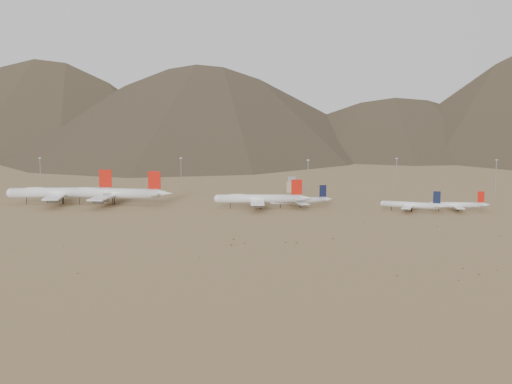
# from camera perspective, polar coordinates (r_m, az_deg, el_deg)

# --- Properties ---
(ground) EXTENTS (3000.00, 3000.00, 0.00)m
(ground) POSITION_cam_1_polar(r_m,az_deg,el_deg) (434.38, -1.72, -1.89)
(ground) COLOR #9F7952
(ground) RESTS_ON ground
(mountain_ridge) EXTENTS (4400.00, 1000.00, 300.00)m
(mountain_ridge) POSITION_cam_1_polar(r_m,az_deg,el_deg) (1329.53, 3.04, 10.59)
(mountain_ridge) COLOR #4A3E2C
(mountain_ridge) RESTS_ON ground
(widebody_west) EXTENTS (77.98, 60.89, 23.34)m
(widebody_west) POSITION_cam_1_polar(r_m,az_deg,el_deg) (499.47, -15.32, -0.03)
(widebody_west) COLOR white
(widebody_west) RESTS_ON ground
(widebody_centre) EXTENTS (77.86, 59.72, 23.11)m
(widebody_centre) POSITION_cam_1_polar(r_m,az_deg,el_deg) (488.52, -11.45, -0.09)
(widebody_centre) COLOR white
(widebody_centre) RESTS_ON ground
(widebody_east) EXTENTS (63.75, 49.30, 18.95)m
(widebody_east) POSITION_cam_1_polar(r_m,az_deg,el_deg) (461.94, 0.27, -0.53)
(widebody_east) COLOR white
(widebody_east) RESTS_ON ground
(narrowbody_a) EXTENTS (41.66, 31.12, 14.35)m
(narrowbody_a) POSITION_cam_1_polar(r_m,az_deg,el_deg) (467.95, 3.57, -0.68)
(narrowbody_a) COLOR white
(narrowbody_a) RESTS_ON ground
(narrowbody_b) EXTENTS (40.56, 30.04, 13.74)m
(narrowbody_b) POSITION_cam_1_polar(r_m,az_deg,el_deg) (458.19, 12.40, -1.02)
(narrowbody_b) COLOR white
(narrowbody_b) RESTS_ON ground
(narrowbody_c) EXTENTS (38.82, 27.85, 12.80)m
(narrowbody_c) POSITION_cam_1_polar(r_m,az_deg,el_deg) (467.64, 15.89, -1.00)
(narrowbody_c) COLOR white
(narrowbody_c) RESTS_ON ground
(control_tower) EXTENTS (8.00, 8.00, 12.00)m
(control_tower) POSITION_cam_1_polar(r_m,az_deg,el_deg) (549.89, 2.90, 0.55)
(control_tower) COLOR #9C8A6A
(control_tower) RESTS_ON ground
(mast_far_west) EXTENTS (2.00, 0.60, 25.70)m
(mast_far_west) POSITION_cam_1_polar(r_m,az_deg,el_deg) (586.92, -16.87, 1.54)
(mast_far_west) COLOR gray
(mast_far_west) RESTS_ON ground
(mast_west) EXTENTS (2.00, 0.60, 25.70)m
(mast_west) POSITION_cam_1_polar(r_m,az_deg,el_deg) (564.75, -6.02, 1.60)
(mast_west) COLOR gray
(mast_west) RESTS_ON ground
(mast_centre) EXTENTS (2.00, 0.60, 25.70)m
(mast_centre) POSITION_cam_1_polar(r_m,az_deg,el_deg) (542.15, 4.18, 1.39)
(mast_centre) COLOR gray
(mast_centre) RESTS_ON ground
(mast_east) EXTENTS (2.00, 0.60, 25.70)m
(mast_east) POSITION_cam_1_polar(r_m,az_deg,el_deg) (568.26, 11.17, 1.54)
(mast_east) COLOR gray
(mast_east) RESTS_ON ground
(mast_far_east) EXTENTS (2.00, 0.60, 25.70)m
(mast_far_east) POSITION_cam_1_polar(r_m,az_deg,el_deg) (572.80, 18.65, 1.34)
(mast_far_east) COLOR gray
(mast_far_east) RESTS_ON ground
(desert_scrub) EXTENTS (430.23, 169.00, 0.92)m
(desert_scrub) POSITION_cam_1_polar(r_m,az_deg,el_deg) (337.50, 0.47, -4.42)
(desert_scrub) COLOR brown
(desert_scrub) RESTS_ON ground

